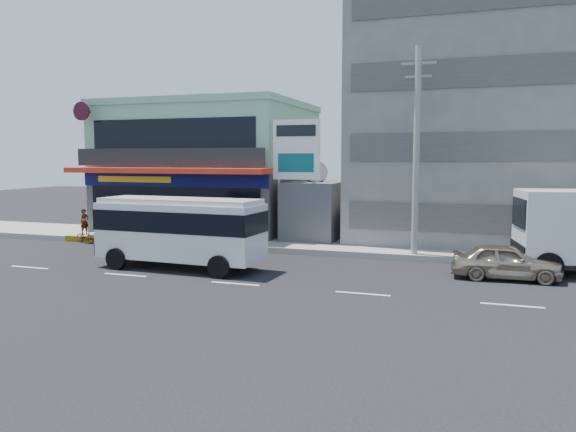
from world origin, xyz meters
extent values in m
plane|color=black|center=(0.00, 0.00, 0.00)|extent=(120.00, 120.00, 0.00)
cube|color=gray|center=(5.00, 9.50, 0.15)|extent=(70.00, 5.00, 0.30)
cube|color=#3F3F44|center=(-8.00, 14.00, 2.00)|extent=(12.00, 10.00, 4.00)
cube|color=#8AC5A1|center=(-8.00, 14.00, 6.00)|extent=(12.00, 10.00, 4.00)
cube|color=red|center=(-8.00, 8.20, 4.15)|extent=(12.40, 1.80, 0.30)
cube|color=#0B104F|center=(-8.00, 8.95, 3.60)|extent=(12.00, 0.12, 0.80)
cube|color=black|center=(-8.00, 8.98, 2.10)|extent=(11.00, 0.06, 2.60)
cube|color=gray|center=(10.00, 15.00, 7.00)|extent=(16.00, 12.00, 14.00)
cube|color=#3F3F44|center=(0.00, 12.00, 1.75)|extent=(3.00, 6.00, 3.50)
cylinder|color=slate|center=(0.00, 11.00, 3.58)|extent=(1.50, 1.50, 0.15)
cylinder|color=gray|center=(-1.50, 9.20, 3.25)|extent=(0.16, 0.16, 6.50)
cylinder|color=gray|center=(0.50, 9.20, 3.25)|extent=(0.16, 0.16, 6.50)
cube|color=white|center=(-0.50, 9.20, 5.30)|extent=(2.60, 0.18, 3.20)
cylinder|color=#999993|center=(6.00, 7.40, 5.00)|extent=(0.30, 0.30, 10.00)
cube|color=#999993|center=(6.00, 7.40, 9.20)|extent=(1.60, 0.12, 0.12)
cube|color=#999993|center=(6.00, 7.40, 8.60)|extent=(1.20, 0.10, 0.10)
cube|color=silver|center=(-3.49, 1.95, 1.68)|extent=(7.45, 2.60, 2.42)
cube|color=black|center=(-3.49, 1.95, 2.16)|extent=(7.50, 2.66, 0.89)
cube|color=silver|center=(-3.49, 1.95, 3.00)|extent=(7.23, 2.39, 0.21)
cylinder|color=black|center=(-6.06, 0.89, 0.47)|extent=(0.96, 0.33, 0.95)
cylinder|color=black|center=(-5.97, 3.21, 0.47)|extent=(0.96, 0.33, 0.95)
cylinder|color=black|center=(-1.02, 0.69, 0.47)|extent=(0.96, 0.33, 0.95)
cylinder|color=black|center=(-0.92, 3.00, 0.47)|extent=(0.96, 0.33, 0.95)
imported|color=tan|center=(9.96, 4.25, 0.72)|extent=(4.28, 1.85, 1.44)
cube|color=silver|center=(11.81, 6.02, 2.07)|extent=(3.06, 3.06, 2.91)
cylinder|color=black|center=(11.56, 4.68, 0.56)|extent=(1.16, 0.50, 1.12)
cylinder|color=black|center=(11.17, 7.22, 0.56)|extent=(1.16, 0.50, 1.12)
imported|color=#560C17|center=(-12.44, 6.80, 0.40)|extent=(1.62, 0.94, 0.80)
imported|color=#66594C|center=(-12.44, 6.80, 1.23)|extent=(0.49, 0.61, 1.47)
camera|label=1|loc=(8.84, -19.54, 4.86)|focal=35.00mm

